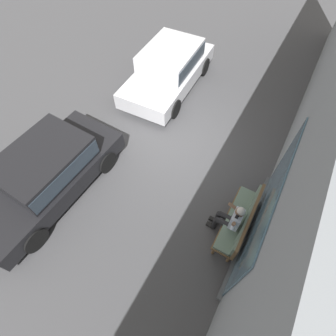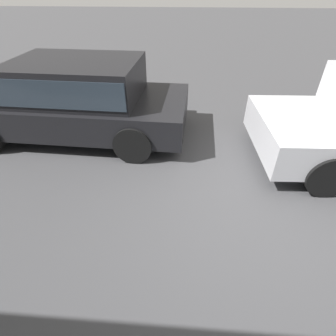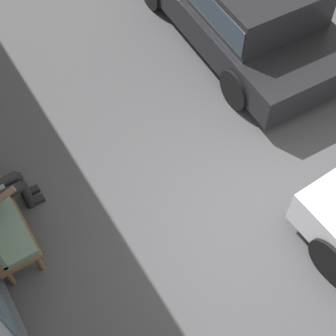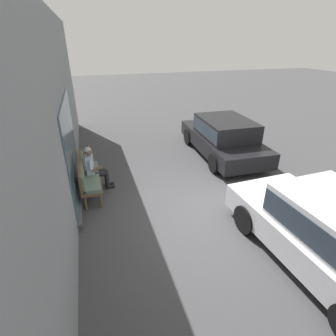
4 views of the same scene
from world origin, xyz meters
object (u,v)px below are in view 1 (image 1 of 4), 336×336
Objects in this scene: person_on_phone at (231,219)px; parked_car_near at (169,67)px; bench at (241,220)px; parked_car_mid at (46,171)px.

parked_car_near reaches higher than person_on_phone.
person_on_phone is at bearing -54.55° from bench.
parked_car_mid is at bearing -75.00° from bench.
person_on_phone is at bearing 103.88° from parked_car_mid.
parked_car_near reaches higher than bench.
parked_car_near is at bearing 173.51° from parked_car_mid.
parked_car_mid reaches higher than person_on_phone.
parked_car_near reaches higher than parked_car_mid.
parked_car_mid is at bearing -76.12° from person_on_phone.
parked_car_mid is (1.18, -4.77, 0.08)m from person_on_phone.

